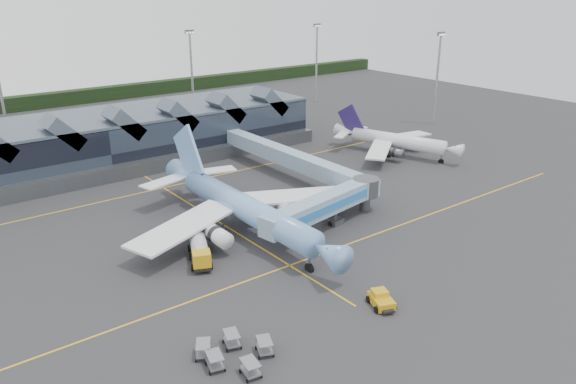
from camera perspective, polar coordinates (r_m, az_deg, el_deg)
ground at (r=77.22m, az=-3.48°, el=-5.24°), size 260.00×260.00×0.00m
taxi_stripes at (r=84.98m, az=-7.27°, el=-2.88°), size 120.00×60.00×0.01m
tree_line_far at (r=175.17m, az=-24.37°, el=8.35°), size 260.00×4.00×4.00m
terminal at (r=114.13m, az=-19.23°, el=4.83°), size 90.00×22.25×12.52m
light_masts at (r=136.24m, az=-11.29°, el=11.26°), size 132.40×42.56×22.45m
main_airliner at (r=79.59m, az=-4.78°, el=-1.42°), size 35.74×40.96×13.19m
regional_jet at (r=118.00m, az=10.68°, el=5.20°), size 24.54×27.48×9.63m
jet_bridge at (r=81.23m, az=4.39°, el=-1.11°), size 23.90×7.30×5.32m
fuel_truck at (r=73.06m, az=-9.02°, el=-5.60°), size 5.33×8.67×2.98m
pushback_tug at (r=63.72m, az=9.45°, el=-10.74°), size 3.33×4.14×1.67m
baggage_carts at (r=55.25m, az=-5.60°, el=-15.88°), size 7.11×7.42×1.47m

